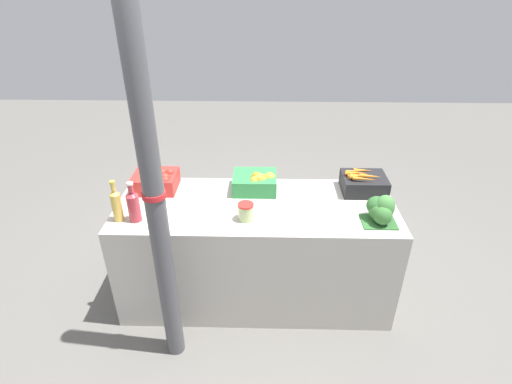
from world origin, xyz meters
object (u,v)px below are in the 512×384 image
Objects in this scene: apple_crate at (156,180)px; carrot_crate at (364,183)px; juice_bottle_golden at (116,204)px; broccoli_pile at (381,210)px; pickle_jar at (246,212)px; orange_crate at (256,182)px; juice_bottle_ruby at (134,205)px; support_pole at (156,212)px.

carrot_crate is (1.53, -0.00, -0.00)m from apple_crate.
apple_crate and carrot_crate have the same top height.
carrot_crate is 1.73m from juice_bottle_golden.
broccoli_pile is 1.87× the size of pickle_jar.
orange_crate is 0.79m from carrot_crate.
apple_crate is 0.79m from pickle_jar.
carrot_crate is at bearing 15.06° from juice_bottle_ruby.
carrot_crate is at bearing 14.11° from juice_bottle_golden.
pickle_jar is at bearing -154.94° from carrot_crate.
apple_crate is 0.74m from orange_crate.
apple_crate and orange_crate have the same top height.
juice_bottle_golden is (-0.15, -0.42, 0.05)m from apple_crate.
orange_crate is at bearing -179.56° from carrot_crate.
carrot_crate is 0.40m from broccoli_pile.
broccoli_pile is (1.33, 0.38, -0.21)m from support_pole.
support_pole reaches higher than juice_bottle_golden.
support_pole is at bearing -53.85° from juice_bottle_ruby.
support_pole is 0.83m from apple_crate.
broccoli_pile is 0.87m from pickle_jar.
carrot_crate is 0.93m from pickle_jar.
support_pole is 7.88× the size of juice_bottle_ruby.
broccoli_pile is 0.79× the size of juice_bottle_ruby.
orange_crate is 1.00× the size of carrot_crate.
orange_crate is 1.13× the size of juice_bottle_ruby.
apple_crate is 1.00× the size of orange_crate.
support_pole is 1.54m from carrot_crate.
broccoli_pile reaches higher than pickle_jar.
apple_crate is 1.10× the size of juice_bottle_golden.
support_pole is at bearing -43.74° from juice_bottle_golden.
apple_crate reaches higher than pickle_jar.
pickle_jar is at bearing 1.80° from juice_bottle_golden.
broccoli_pile reaches higher than orange_crate.
broccoli_pile is (1.55, -0.40, 0.02)m from apple_crate.
broccoli_pile is at bearing -25.55° from orange_crate.
apple_crate is at bearing 70.81° from juice_bottle_golden.
apple_crate is 1.13× the size of juice_bottle_ruby.
support_pole reaches higher than orange_crate.
support_pole is 7.64× the size of juice_bottle_golden.
pickle_jar is (-0.87, -0.00, -0.03)m from broccoli_pile.
support_pole reaches higher than pickle_jar.
pickle_jar is (-0.84, -0.39, -0.01)m from carrot_crate.
carrot_crate is at bearing 93.59° from broccoli_pile.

